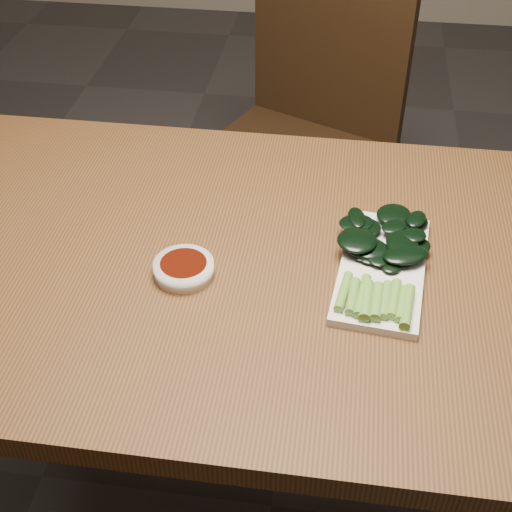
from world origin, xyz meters
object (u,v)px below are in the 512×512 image
at_px(sauce_bowl, 184,269).
at_px(serving_plate, 382,269).
at_px(chair_far, 303,131).
at_px(table, 277,291).
at_px(gai_lan, 382,253).

relative_size(sauce_bowl, serving_plate, 0.33).
bearing_deg(chair_far, table, -64.41).
distance_m(chair_far, sauce_bowl, 0.98).
bearing_deg(sauce_bowl, serving_plate, 9.09).
bearing_deg(chair_far, sauce_bowl, -73.26).
bearing_deg(serving_plate, sauce_bowl, -170.91).
height_order(chair_far, gai_lan, chair_far).
xyz_separation_m(chair_far, serving_plate, (0.20, -0.88, 0.27)).
bearing_deg(sauce_bowl, gai_lan, 12.41).
bearing_deg(sauce_bowl, table, 22.67).
xyz_separation_m(chair_far, gai_lan, (0.19, -0.87, 0.29)).
height_order(table, chair_far, chair_far).
height_order(chair_far, sauce_bowl, chair_far).
xyz_separation_m(chair_far, sauce_bowl, (-0.12, -0.93, 0.27)).
bearing_deg(chair_far, serving_plate, -53.61).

